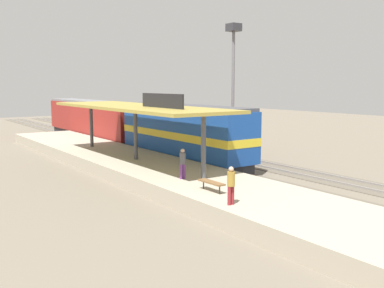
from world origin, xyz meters
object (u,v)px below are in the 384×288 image
at_px(passenger_carriage_single, 93,119).
at_px(light_mast, 233,60).
at_px(person_walking, 231,184).
at_px(locomotive, 183,133).
at_px(freight_car, 190,129).
at_px(person_waiting, 183,162).
at_px(platform_bench, 211,183).

height_order(passenger_carriage_single, light_mast, light_mast).
bearing_deg(person_walking, light_mast, 49.39).
bearing_deg(locomotive, person_walking, -116.14).
height_order(light_mast, person_walking, light_mast).
relative_size(freight_car, person_walking, 7.02).
xyz_separation_m(locomotive, person_walking, (-6.79, -13.83, -0.56)).
height_order(passenger_carriage_single, person_waiting, passenger_carriage_single).
bearing_deg(platform_bench, freight_car, 57.97).
distance_m(passenger_carriage_single, person_waiting, 26.75).
relative_size(platform_bench, locomotive, 0.12).
distance_m(locomotive, freight_car, 7.21).
bearing_deg(locomotive, person_waiting, -124.10).
xyz_separation_m(light_mast, person_walking, (-14.59, -17.01, -6.54)).
bearing_deg(freight_car, person_walking, -120.46).
xyz_separation_m(platform_bench, locomotive, (6.00, 11.41, 1.07)).
bearing_deg(locomotive, platform_bench, -117.73).
distance_m(platform_bench, locomotive, 12.94).
bearing_deg(passenger_carriage_single, platform_bench, -101.53).
height_order(passenger_carriage_single, freight_car, passenger_carriage_single).
distance_m(platform_bench, passenger_carriage_single, 30.03).
relative_size(person_waiting, person_walking, 1.00).
bearing_deg(freight_car, locomotive, -129.75).
xyz_separation_m(passenger_carriage_single, light_mast, (7.80, -14.82, 6.08)).
height_order(freight_car, person_walking, freight_car).
distance_m(locomotive, person_waiting, 9.88).
distance_m(freight_car, person_waiting, 17.04).
bearing_deg(platform_bench, person_walking, -108.07).
bearing_deg(light_mast, person_walking, -130.61).
bearing_deg(passenger_carriage_single, person_walking, -102.04).
bearing_deg(person_waiting, person_walking, -102.54).
relative_size(light_mast, person_waiting, 6.84).
height_order(freight_car, person_waiting, freight_car).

